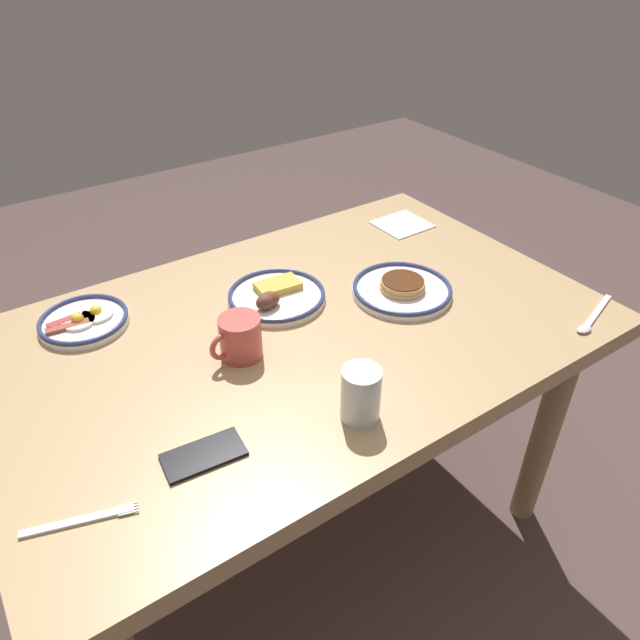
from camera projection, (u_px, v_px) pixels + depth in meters
name	position (u px, v px, depth m)	size (l,w,h in m)	color
ground_plane	(304.00, 525.00, 1.81)	(6.00, 6.00, 0.00)	#4C3A37
dining_table	(299.00, 358.00, 1.42)	(1.40, 0.89, 0.76)	tan
plate_near_main	(84.00, 321.00, 1.36)	(0.20, 0.20, 0.04)	white
plate_center_pancakes	(276.00, 296.00, 1.44)	(0.24, 0.24, 0.05)	silver
plate_far_companion	(402.00, 289.00, 1.47)	(0.25, 0.25, 0.04)	white
coffee_mug	(240.00, 337.00, 1.25)	(0.12, 0.09, 0.09)	#BF4C47
drinking_glass	(361.00, 396.00, 1.10)	(0.08, 0.08, 0.11)	silver
cell_phone	(204.00, 455.00, 1.04)	(0.14, 0.07, 0.01)	black
paper_napkin	(402.00, 224.00, 1.79)	(0.15, 0.14, 0.00)	white
fork_near	(81.00, 521.00, 0.93)	(0.18, 0.07, 0.01)	silver
tea_spoon	(591.00, 319.00, 1.38)	(0.20, 0.07, 0.01)	silver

